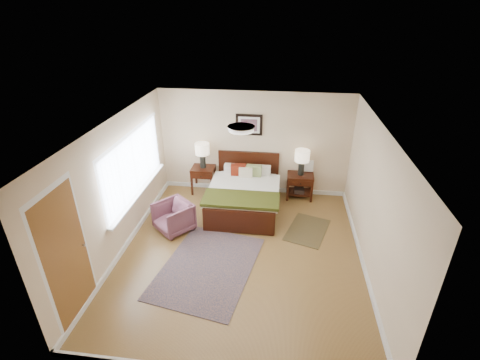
{
  "coord_description": "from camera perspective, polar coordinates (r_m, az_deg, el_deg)",
  "views": [
    {
      "loc": [
        0.65,
        -5.22,
        4.24
      ],
      "look_at": [
        -0.14,
        0.96,
        1.05
      ],
      "focal_mm": 26.0,
      "sensor_mm": 36.0,
      "label": 1
    }
  ],
  "objects": [
    {
      "name": "ceiling",
      "position": [
        5.54,
        0.19,
        8.82
      ],
      "size": [
        4.5,
        5.0,
        0.02
      ],
      "primitive_type": "cube",
      "color": "white",
      "rests_on": "back_wall"
    },
    {
      "name": "lamp_left",
      "position": [
        8.34,
        -6.21,
        4.76
      ],
      "size": [
        0.34,
        0.34,
        0.61
      ],
      "color": "black",
      "rests_on": "nightstand_left"
    },
    {
      "name": "rug_persian",
      "position": [
        6.46,
        -5.27,
        -13.99
      ],
      "size": [
        1.91,
        2.42,
        0.01
      ],
      "primitive_type": "cube",
      "rotation": [
        0.0,
        0.0,
        -0.18
      ],
      "color": "#0B1B39",
      "rests_on": "ground"
    },
    {
      "name": "nightstand_right",
      "position": [
        8.43,
        9.79,
        -0.58
      ],
      "size": [
        0.62,
        0.46,
        0.61
      ],
      "color": "#331107",
      "rests_on": "ground"
    },
    {
      "name": "lamp_right",
      "position": [
        8.16,
        10.15,
        3.58
      ],
      "size": [
        0.34,
        0.34,
        0.61
      ],
      "color": "black",
      "rests_on": "nightstand_right"
    },
    {
      "name": "nightstand_left",
      "position": [
        8.54,
        -6.06,
        1.25
      ],
      "size": [
        0.56,
        0.5,
        0.66
      ],
      "color": "#331107",
      "rests_on": "ground"
    },
    {
      "name": "ceil_fixture",
      "position": [
        5.55,
        0.19,
        8.48
      ],
      "size": [
        0.44,
        0.44,
        0.08
      ],
      "color": "white",
      "rests_on": "ceiling"
    },
    {
      "name": "window",
      "position": [
        7.17,
        -16.81,
        2.34
      ],
      "size": [
        0.11,
        2.72,
        1.32
      ],
      "color": "silver",
      "rests_on": "left_wall"
    },
    {
      "name": "left_wall",
      "position": [
        6.68,
        -19.36,
        -1.14
      ],
      "size": [
        0.04,
        5.0,
        2.5
      ],
      "primitive_type": "cube",
      "color": "beige",
      "rests_on": "ground"
    },
    {
      "name": "bed",
      "position": [
        7.79,
        0.68,
        -1.76
      ],
      "size": [
        1.59,
        1.91,
        1.03
      ],
      "color": "#331107",
      "rests_on": "ground"
    },
    {
      "name": "door",
      "position": [
        5.51,
        -26.55,
        -11.34
      ],
      "size": [
        0.06,
        1.0,
        2.18
      ],
      "color": "silver",
      "rests_on": "ground"
    },
    {
      "name": "armchair",
      "position": [
        7.3,
        -10.85,
        -5.99
      ],
      "size": [
        0.96,
        0.96,
        0.63
      ],
      "primitive_type": "imported",
      "rotation": [
        0.0,
        0.0,
        -0.72
      ],
      "color": "brown",
      "rests_on": "ground"
    },
    {
      "name": "front_wall",
      "position": [
        4.09,
        -4.45,
        -19.88
      ],
      "size": [
        4.5,
        0.04,
        2.5
      ],
      "primitive_type": "cube",
      "color": "beige",
      "rests_on": "ground"
    },
    {
      "name": "rug_navy",
      "position": [
        7.46,
        11.0,
        -8.04
      ],
      "size": [
        1.04,
        1.28,
        0.01
      ],
      "primitive_type": "cube",
      "rotation": [
        0.0,
        0.0,
        -0.31
      ],
      "color": "black",
      "rests_on": "ground"
    },
    {
      "name": "floor",
      "position": [
        6.76,
        0.16,
        -11.75
      ],
      "size": [
        5.0,
        5.0,
        0.0
      ],
      "primitive_type": "plane",
      "color": "olive",
      "rests_on": "ground"
    },
    {
      "name": "wall_art",
      "position": [
        8.13,
        1.49,
        9.04
      ],
      "size": [
        0.62,
        0.05,
        0.5
      ],
      "color": "black",
      "rests_on": "back_wall"
    },
    {
      "name": "back_wall",
      "position": [
        8.31,
        2.33,
        5.98
      ],
      "size": [
        4.5,
        0.04,
        2.5
      ],
      "primitive_type": "cube",
      "color": "beige",
      "rests_on": "ground"
    },
    {
      "name": "right_wall",
      "position": [
        6.23,
        21.23,
        -3.62
      ],
      "size": [
        0.04,
        5.0,
        2.5
      ],
      "primitive_type": "cube",
      "color": "beige",
      "rests_on": "ground"
    }
  ]
}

